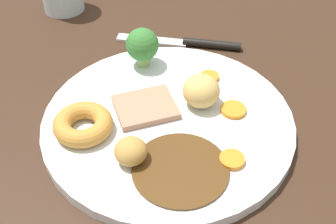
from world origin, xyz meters
The scene contains 12 objects.
dining_table centered at (0.00, 0.00, 1.80)cm, with size 120.00×84.00×3.60cm, color #382316.
dinner_plate centered at (-3.09, -1.66, 4.30)cm, with size 29.50×29.50×1.40cm, color white.
gravy_pool centered at (-10.72, -3.86, 5.15)cm, with size 10.21×10.21×0.30cm, color #563819.
meat_slice_main centered at (-1.89, 1.19, 5.40)cm, with size 7.01×5.90×0.80cm, color tan.
yorkshire_pudding centered at (-6.24, 7.57, 6.03)cm, with size 6.75×6.75×2.06cm, color #C68938.
roast_potato_left centered at (0.40, -5.27, 6.96)cm, with size 4.43×4.47×3.93cm, color #D8B260.
roast_potato_right centered at (-9.98, 1.43, 6.41)cm, with size 3.52×3.50×2.83cm, color #BC8C42.
carrot_coin_front centered at (5.01, -6.11, 5.27)cm, with size 2.46×2.46×0.53cm, color orange.
carrot_coin_back centered at (-8.91, -9.16, 5.30)cm, with size 2.70×2.70×0.59cm, color orange.
carrot_coin_side centered at (-0.97, -9.23, 5.25)cm, with size 3.04×3.04×0.50cm, color orange.
broccoli_floret centered at (7.05, 2.92, 8.04)cm, with size 4.35×4.35×5.35cm.
knife centered at (14.37, -2.78, 4.05)cm, with size 2.54×18.55×1.20cm.
Camera 1 is at (-40.16, -6.05, 40.35)cm, focal length 46.98 mm.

